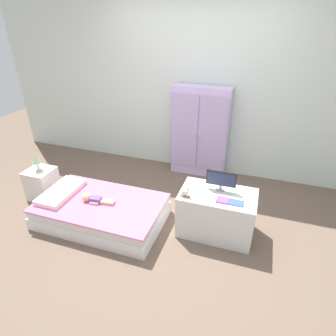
# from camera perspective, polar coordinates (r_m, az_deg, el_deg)

# --- Properties ---
(ground_plane) EXTENTS (10.00, 10.00, 0.02)m
(ground_plane) POSITION_cam_1_polar(r_m,az_deg,el_deg) (3.40, -1.62, -11.74)
(ground_plane) COLOR brown
(back_wall) EXTENTS (6.40, 0.05, 2.70)m
(back_wall) POSITION_cam_1_polar(r_m,az_deg,el_deg) (4.18, 5.91, 16.93)
(back_wall) COLOR silver
(back_wall) RESTS_ON ground_plane
(bed) EXTENTS (1.46, 0.87, 0.27)m
(bed) POSITION_cam_1_polar(r_m,az_deg,el_deg) (3.49, -13.31, -8.52)
(bed) COLOR white
(bed) RESTS_ON ground_plane
(pillow) EXTENTS (0.31, 0.62, 0.06)m
(pillow) POSITION_cam_1_polar(r_m,az_deg,el_deg) (3.68, -20.79, -4.50)
(pillow) COLOR white
(pillow) RESTS_ON bed
(doll) EXTENTS (0.39, 0.14, 0.10)m
(doll) POSITION_cam_1_polar(r_m,az_deg,el_deg) (3.42, -15.10, -6.02)
(doll) COLOR #6B4CB2
(doll) RESTS_ON bed
(nightstand) EXTENTS (0.33, 0.33, 0.42)m
(nightstand) POSITION_cam_1_polar(r_m,az_deg,el_deg) (4.12, -24.09, -2.92)
(nightstand) COLOR silver
(nightstand) RESTS_ON ground_plane
(table_lamp) EXTENTS (0.11, 0.11, 0.22)m
(table_lamp) POSITION_cam_1_polar(r_m,az_deg,el_deg) (3.96, -25.12, 1.53)
(table_lamp) COLOR #B7B2AD
(table_lamp) RESTS_ON nightstand
(wardrobe) EXTENTS (0.82, 0.27, 1.33)m
(wardrobe) POSITION_cam_1_polar(r_m,az_deg,el_deg) (4.19, 6.47, 7.21)
(wardrobe) COLOR silver
(wardrobe) RESTS_ON ground_plane
(tv_stand) EXTENTS (0.81, 0.49, 0.52)m
(tv_stand) POSITION_cam_1_polar(r_m,az_deg,el_deg) (3.21, 9.77, -9.00)
(tv_stand) COLOR silver
(tv_stand) RESTS_ON ground_plane
(tv_monitor) EXTENTS (0.32, 0.10, 0.23)m
(tv_monitor) POSITION_cam_1_polar(r_m,az_deg,el_deg) (3.06, 10.71, -2.29)
(tv_monitor) COLOR #99999E
(tv_monitor) RESTS_ON tv_stand
(rocking_horse_toy) EXTENTS (0.10, 0.04, 0.12)m
(rocking_horse_toy) POSITION_cam_1_polar(r_m,az_deg,el_deg) (2.94, 3.67, -4.88)
(rocking_horse_toy) COLOR #8E6642
(rocking_horse_toy) RESTS_ON tv_stand
(book_purple) EXTENTS (0.13, 0.11, 0.02)m
(book_purple) POSITION_cam_1_polar(r_m,az_deg,el_deg) (2.95, 10.97, -6.38)
(book_purple) COLOR #8E51B2
(book_purple) RESTS_ON tv_stand
(book_blue) EXTENTS (0.15, 0.11, 0.01)m
(book_blue) POSITION_cam_1_polar(r_m,az_deg,el_deg) (2.95, 13.62, -6.86)
(book_blue) COLOR blue
(book_blue) RESTS_ON tv_stand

